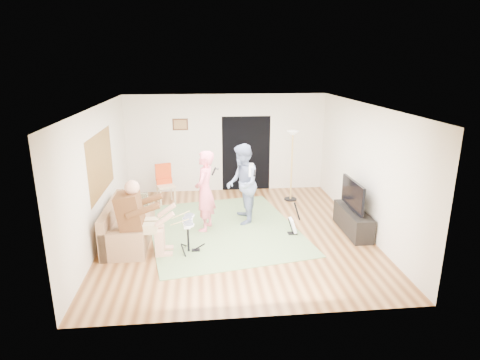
# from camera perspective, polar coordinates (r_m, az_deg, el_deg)

# --- Properties ---
(floor) EXTENTS (6.00, 6.00, 0.00)m
(floor) POSITION_cam_1_polar(r_m,az_deg,el_deg) (8.72, -0.53, -7.44)
(floor) COLOR brown
(floor) RESTS_ON ground
(walls) EXTENTS (5.50, 6.00, 2.70)m
(walls) POSITION_cam_1_polar(r_m,az_deg,el_deg) (8.26, -0.56, 1.15)
(walls) COLOR beige
(walls) RESTS_ON floor
(ceiling) EXTENTS (6.00, 6.00, 0.00)m
(ceiling) POSITION_cam_1_polar(r_m,az_deg,el_deg) (8.01, -0.58, 10.50)
(ceiling) COLOR white
(ceiling) RESTS_ON walls
(window_blinds) EXTENTS (0.00, 2.05, 2.05)m
(window_blinds) POSITION_cam_1_polar(r_m,az_deg,el_deg) (8.62, -19.19, 2.24)
(window_blinds) COLOR olive
(window_blinds) RESTS_ON walls
(doorway) EXTENTS (2.10, 0.00, 2.10)m
(doorway) POSITION_cam_1_polar(r_m,az_deg,el_deg) (11.27, 0.88, 3.77)
(doorway) COLOR black
(doorway) RESTS_ON walls
(picture_frame) EXTENTS (0.42, 0.03, 0.32)m
(picture_frame) POSITION_cam_1_polar(r_m,az_deg,el_deg) (11.06, -8.50, 7.82)
(picture_frame) COLOR #3F2314
(picture_frame) RESTS_ON walls
(area_rug) EXTENTS (3.70, 4.19, 0.02)m
(area_rug) POSITION_cam_1_polar(r_m,az_deg,el_deg) (8.89, -2.40, -6.89)
(area_rug) COLOR #607A4A
(area_rug) RESTS_ON floor
(sofa) EXTENTS (0.81, 1.97, 0.80)m
(sofa) POSITION_cam_1_polar(r_m,az_deg,el_deg) (8.57, -15.95, -6.61)
(sofa) COLOR #8F6947
(sofa) RESTS_ON floor
(drummer) EXTENTS (0.96, 0.54, 1.47)m
(drummer) POSITION_cam_1_polar(r_m,az_deg,el_deg) (7.79, -13.80, -6.37)
(drummer) COLOR #583318
(drummer) RESTS_ON sofa
(drum_kit) EXTENTS (0.37, 0.67, 0.69)m
(drum_kit) POSITION_cam_1_polar(r_m,az_deg,el_deg) (7.82, -7.38, -8.10)
(drum_kit) COLOR black
(drum_kit) RESTS_ON floor
(singer) EXTENTS (0.59, 0.74, 1.76)m
(singer) POSITION_cam_1_polar(r_m,az_deg,el_deg) (8.58, -5.02, -1.61)
(singer) COLOR #F2697E
(singer) RESTS_ON floor
(microphone) EXTENTS (0.06, 0.06, 0.24)m
(microphone) POSITION_cam_1_polar(r_m,az_deg,el_deg) (8.46, -3.74, 1.23)
(microphone) COLOR black
(microphone) RESTS_ON singer
(guitarist) EXTENTS (0.70, 0.89, 1.81)m
(guitarist) POSITION_cam_1_polar(r_m,az_deg,el_deg) (8.96, 0.32, -0.60)
(guitarist) COLOR #7180A6
(guitarist) RESTS_ON floor
(guitar_held) EXTENTS (0.22, 0.61, 0.26)m
(guitar_held) POSITION_cam_1_polar(r_m,az_deg,el_deg) (8.89, 1.61, 1.44)
(guitar_held) COLOR white
(guitar_held) RESTS_ON guitarist
(guitar_spare) EXTENTS (0.26, 0.23, 0.72)m
(guitar_spare) POSITION_cam_1_polar(r_m,az_deg,el_deg) (8.62, 7.55, -6.39)
(guitar_spare) COLOR black
(guitar_spare) RESTS_ON floor
(torchiere_lamp) EXTENTS (0.33, 0.33, 1.84)m
(torchiere_lamp) POSITION_cam_1_polar(r_m,az_deg,el_deg) (10.43, 7.43, 3.79)
(torchiere_lamp) COLOR black
(torchiere_lamp) RESTS_ON floor
(dining_chair) EXTENTS (0.54, 0.57, 1.01)m
(dining_chair) POSITION_cam_1_polar(r_m,az_deg,el_deg) (10.56, -10.47, -1.29)
(dining_chair) COLOR #D6B78B
(dining_chair) RESTS_ON floor
(tv_cabinet) EXTENTS (0.40, 1.40, 0.50)m
(tv_cabinet) POSITION_cam_1_polar(r_m,az_deg,el_deg) (8.99, 15.75, -5.61)
(tv_cabinet) COLOR black
(tv_cabinet) RESTS_ON floor
(television) EXTENTS (0.06, 1.13, 0.60)m
(television) POSITION_cam_1_polar(r_m,az_deg,el_deg) (8.77, 15.75, -1.99)
(television) COLOR black
(television) RESTS_ON tv_cabinet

